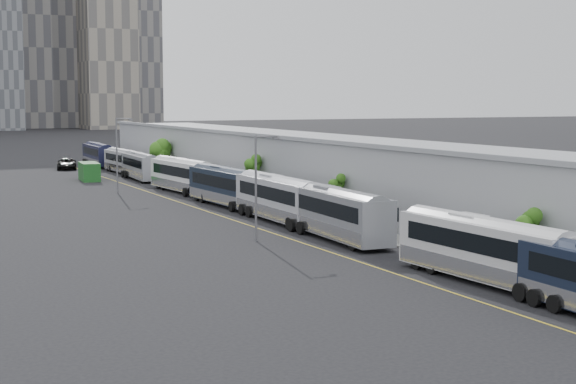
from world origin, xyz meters
TOP-DOWN VIEW (x-y plane):
  - sidewalk at (9.00, 55.00)m, footprint 10.00×170.00m
  - lane_line at (-1.50, 55.00)m, footprint 0.12×160.00m
  - depot at (12.99, 55.00)m, footprint 12.45×160.40m
  - bus_2 at (1.84, 32.03)m, footprint 3.39×13.63m
  - bus_3 at (1.64, 49.97)m, footprint 3.49×14.05m
  - bus_4 at (1.90, 61.19)m, footprint 3.10×14.07m
  - bus_5 at (1.88, 73.99)m, footprint 3.29×13.62m
  - bus_6 at (2.07, 88.40)m, footprint 3.65×13.66m
  - bus_7 at (2.09, 105.78)m, footprint 3.12×12.64m
  - bus_8 at (2.78, 117.30)m, footprint 2.77×12.08m
  - bus_9 at (2.50, 131.61)m, footprint 2.96×12.95m
  - tree_1 at (6.04, 33.31)m, footprint 1.52×1.52m
  - tree_2 at (6.18, 58.42)m, footprint 1.24×1.24m
  - tree_3 at (6.00, 76.71)m, footprint 1.60×1.60m
  - tree_4 at (5.34, 107.54)m, footprint 2.92×2.92m
  - street_lamp_near at (-4.16, 51.96)m, footprint 2.04×0.22m
  - street_lamp_far at (-4.94, 90.47)m, footprint 2.04×0.22m
  - shipping_container at (-4.43, 107.81)m, footprint 2.76×5.82m
  - suv at (-3.37, 127.72)m, footprint 4.11×6.72m

SIDE VIEW (x-z plane):
  - lane_line at x=-1.50m, z-range 0.00..0.02m
  - sidewalk at x=9.00m, z-range 0.00..0.12m
  - suv at x=-3.37m, z-range 0.00..1.74m
  - shipping_container at x=-4.43m, z-range 0.00..2.42m
  - bus_8 at x=2.78m, z-range -0.28..3.24m
  - bus_7 at x=2.09m, z-range -0.29..3.38m
  - bus_9 at x=2.50m, z-range -0.29..3.47m
  - bus_6 at x=2.07m, z-range -0.31..3.64m
  - bus_2 at x=1.84m, z-range -0.31..3.64m
  - bus_5 at x=1.88m, z-range -0.31..3.65m
  - bus_3 at x=1.64m, z-range -0.32..3.76m
  - bus_4 at x=1.90m, z-range -0.32..3.78m
  - tree_1 at x=6.04m, z-range 1.09..4.88m
  - tree_2 at x=6.18m, z-range 1.24..5.13m
  - depot at x=12.99m, z-range -0.09..7.11m
  - tree_3 at x=6.00m, z-range 1.47..6.14m
  - tree_4 at x=5.34m, z-range 1.28..6.78m
  - street_lamp_near at x=-4.16m, z-range 0.68..8.85m
  - street_lamp_far at x=-4.94m, z-range 0.69..9.42m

